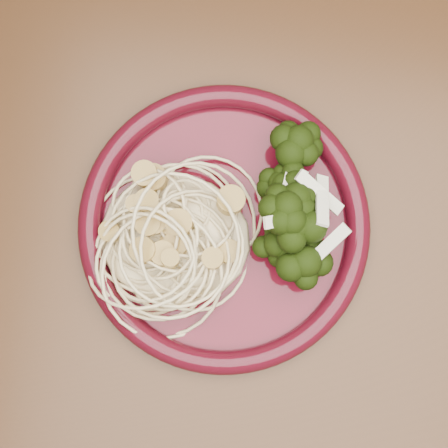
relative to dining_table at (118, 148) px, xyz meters
The scene contains 6 objects.
dining_table is the anchor object (origin of this frame).
dinner_plate 0.18m from the dining_table, 33.51° to the right, with size 0.32×0.32×0.02m.
spaghetti_pile 0.17m from the dining_table, 49.71° to the right, with size 0.13×0.11×0.03m, color beige.
scallop_cluster 0.20m from the dining_table, 49.71° to the right, with size 0.11×0.11×0.04m, color #BD9844, non-canonical shape.
broccoli_pile 0.22m from the dining_table, 19.53° to the right, with size 0.08×0.14×0.05m, color black.
onion_garnish 0.24m from the dining_table, 19.53° to the right, with size 0.06×0.09×0.05m, color #EDE9CA, non-canonical shape.
Camera 1 is at (0.13, -0.15, 1.27)m, focal length 50.00 mm.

